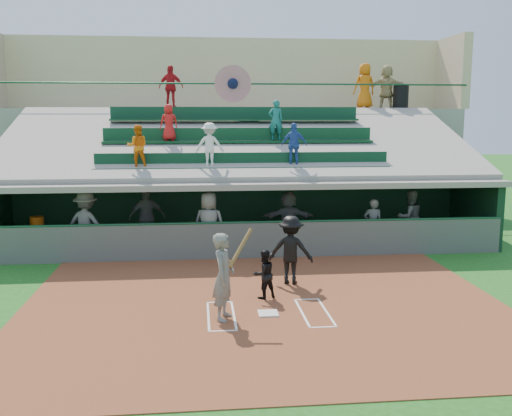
{
  "coord_description": "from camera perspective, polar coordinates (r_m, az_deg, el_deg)",
  "views": [
    {
      "loc": [
        -1.47,
        -11.81,
        4.28
      ],
      "look_at": [
        0.09,
        3.5,
        1.8
      ],
      "focal_mm": 40.0,
      "sensor_mm": 36.0,
      "label": 1
    }
  ],
  "objects": [
    {
      "name": "water_cooler",
      "position": [
        19.41,
        -21.06,
        -1.44
      ],
      "size": [
        0.43,
        0.43,
        0.43
      ],
      "primitive_type": "cylinder",
      "color": "#E05D0D",
      "rests_on": "white_table"
    },
    {
      "name": "concourse_staff_c",
      "position": [
        25.81,
        12.93,
        11.72
      ],
      "size": [
        1.82,
        1.06,
        1.87
      ],
      "primitive_type": "imported",
      "rotation": [
        0.0,
        0.0,
        2.83
      ],
      "color": "tan",
      "rests_on": "concourse_slab"
    },
    {
      "name": "dugout_player_a",
      "position": [
        18.15,
        -16.61,
        -1.52
      ],
      "size": [
        1.45,
        1.11,
        1.99
      ],
      "primitive_type": "imported",
      "rotation": [
        0.0,
        0.0,
        2.82
      ],
      "color": "#595B56",
      "rests_on": "dugout_floor"
    },
    {
      "name": "grandstand",
      "position": [
        22.46,
        -2.08,
        4.0
      ],
      "size": [
        20.4,
        10.4,
        7.8
      ],
      "color": "#525752",
      "rests_on": "ground"
    },
    {
      "name": "trash_bin",
      "position": [
        25.61,
        14.27,
        10.69
      ],
      "size": [
        0.65,
        0.65,
        0.98
      ],
      "primitive_type": "cylinder",
      "color": "black",
      "rests_on": "concourse_slab"
    },
    {
      "name": "dirt_slab",
      "position": [
        13.11,
        0.95,
        -9.85
      ],
      "size": [
        11.0,
        9.0,
        0.02
      ],
      "primitive_type": "cube",
      "color": "brown",
      "rests_on": "ground"
    },
    {
      "name": "concourse_slab",
      "position": [
        25.43,
        -2.51,
        4.68
      ],
      "size": [
        20.0,
        3.0,
        4.6
      ],
      "primitive_type": "cube",
      "color": "gray",
      "rests_on": "ground"
    },
    {
      "name": "dugout_bench",
      "position": [
        20.28,
        -0.95,
        -2.19
      ],
      "size": [
        16.59,
        2.44,
        0.5
      ],
      "primitive_type": "cube",
      "rotation": [
        0.0,
        0.0,
        -0.12
      ],
      "color": "olive",
      "rests_on": "dugout_floor"
    },
    {
      "name": "concourse_staff_b",
      "position": [
        25.54,
        10.8,
        11.9
      ],
      "size": [
        1.03,
        0.74,
        1.94
      ],
      "primitive_type": "imported",
      "rotation": [
        0.0,
        0.0,
        3.28
      ],
      "color": "#D4650C",
      "rests_on": "concourse_slab"
    },
    {
      "name": "catcher",
      "position": [
        13.53,
        0.8,
        -6.63
      ],
      "size": [
        0.69,
        0.62,
        1.16
      ],
      "primitive_type": "imported",
      "rotation": [
        0.0,
        0.0,
        3.54
      ],
      "color": "black",
      "rests_on": "dirt_slab"
    },
    {
      "name": "dugout_player_b",
      "position": [
        18.87,
        -10.83,
        -0.92
      ],
      "size": [
        1.22,
        0.64,
        1.98
      ],
      "primitive_type": "imported",
      "rotation": [
        0.0,
        0.0,
        3.28
      ],
      "color": "#535550",
      "rests_on": "dugout_floor"
    },
    {
      "name": "white_table",
      "position": [
        19.43,
        -20.85,
        -3.06
      ],
      "size": [
        0.89,
        0.76,
        0.66
      ],
      "primitive_type": "cube",
      "rotation": [
        0.0,
        0.0,
        0.29
      ],
      "color": "white",
      "rests_on": "dugout_floor"
    },
    {
      "name": "home_plate",
      "position": [
        12.64,
        1.22,
        -10.48
      ],
      "size": [
        0.43,
        0.43,
        0.03
      ],
      "primitive_type": "cube",
      "color": "silver",
      "rests_on": "dirt_slab"
    },
    {
      "name": "ground",
      "position": [
        12.65,
        1.22,
        -10.63
      ],
      "size": [
        100.0,
        100.0,
        0.0
      ],
      "primitive_type": "plane",
      "color": "#1A5718",
      "rests_on": "ground"
    },
    {
      "name": "home_umpire",
      "position": [
        14.65,
        3.5,
        -4.2
      ],
      "size": [
        1.28,
        0.96,
        1.76
      ],
      "primitive_type": "imported",
      "rotation": [
        0.0,
        0.0,
        2.84
      ],
      "color": "black",
      "rests_on": "dirt_slab"
    },
    {
      "name": "concourse_staff_a",
      "position": [
        24.55,
        -8.5,
        11.88
      ],
      "size": [
        1.12,
        0.67,
        1.78
      ],
      "primitive_type": "imported",
      "rotation": [
        0.0,
        0.0,
        2.9
      ],
      "color": "red",
      "rests_on": "concourse_slab"
    },
    {
      "name": "dugout_player_f",
      "position": [
        19.7,
        15.14,
        -0.9
      ],
      "size": [
        0.96,
        0.79,
        1.81
      ],
      "primitive_type": "imported",
      "rotation": [
        0.0,
        0.0,
        3.27
      ],
      "color": "#5A5D58",
      "rests_on": "dugout_floor"
    },
    {
      "name": "batters_box_chalk",
      "position": [
        12.64,
        1.22,
        -10.53
      ],
      "size": [
        2.65,
        1.85,
        0.01
      ],
      "color": "white",
      "rests_on": "dirt_slab"
    },
    {
      "name": "dugout_player_c",
      "position": [
        17.4,
        -4.71,
        -1.63
      ],
      "size": [
        1.11,
        0.88,
        1.99
      ],
      "primitive_type": "imported",
      "rotation": [
        0.0,
        0.0,
        2.85
      ],
      "color": "#5C5E59",
      "rests_on": "dugout_floor"
    },
    {
      "name": "dugout_floor",
      "position": [
        19.1,
        -1.27,
        -3.73
      ],
      "size": [
        16.0,
        3.5,
        0.04
      ],
      "primitive_type": "cube",
      "color": "gray",
      "rests_on": "ground"
    },
    {
      "name": "dugout_player_e",
      "position": [
        18.74,
        11.61,
        -1.57
      ],
      "size": [
        0.66,
        0.5,
        1.63
      ],
      "primitive_type": "imported",
      "rotation": [
        0.0,
        0.0,
        2.94
      ],
      "color": "#5D615B",
      "rests_on": "dugout_floor"
    },
    {
      "name": "batter_at_plate",
      "position": [
        12.09,
        -3.23,
        -6.82
      ],
      "size": [
        0.94,
        0.81,
        1.95
      ],
      "color": "#5A5C57",
      "rests_on": "dirt_slab"
    },
    {
      "name": "dugout_player_d",
      "position": [
        18.77,
        3.27,
        -1.07
      ],
      "size": [
        1.72,
        0.61,
        1.83
      ],
      "primitive_type": "imported",
      "rotation": [
        0.0,
        0.0,
        3.1
      ],
      "color": "#575A55",
      "rests_on": "dugout_floor"
    }
  ]
}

